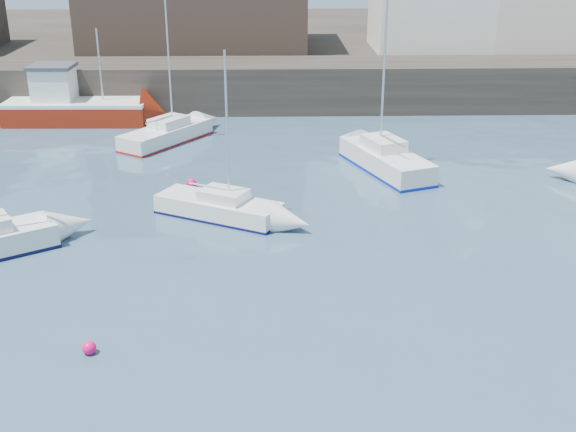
{
  "coord_description": "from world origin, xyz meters",
  "views": [
    {
      "loc": [
        -0.6,
        -12.25,
        11.33
      ],
      "look_at": [
        0.0,
        12.0,
        1.5
      ],
      "focal_mm": 45.0,
      "sensor_mm": 36.0,
      "label": 1
    }
  ],
  "objects_px": {
    "buoy_near": "(90,353)",
    "fishing_boat": "(73,105)",
    "sailboat_h": "(166,134)",
    "sailboat_f": "(386,159)",
    "sailboat_b": "(219,207)",
    "buoy_far": "(192,187)"
  },
  "relations": [
    {
      "from": "buoy_near",
      "to": "fishing_boat",
      "type": "bearing_deg",
      "value": 104.82
    },
    {
      "from": "sailboat_h",
      "to": "sailboat_f",
      "type": "bearing_deg",
      "value": -24.54
    },
    {
      "from": "sailboat_b",
      "to": "sailboat_h",
      "type": "xyz_separation_m",
      "value": [
        -3.65,
        11.21,
        0.05
      ]
    },
    {
      "from": "sailboat_f",
      "to": "buoy_near",
      "type": "relative_size",
      "value": 20.55
    },
    {
      "from": "sailboat_b",
      "to": "buoy_near",
      "type": "bearing_deg",
      "value": -106.58
    },
    {
      "from": "fishing_boat",
      "to": "buoy_far",
      "type": "height_order",
      "value": "fishing_boat"
    },
    {
      "from": "fishing_boat",
      "to": "buoy_near",
      "type": "relative_size",
      "value": 21.42
    },
    {
      "from": "sailboat_h",
      "to": "buoy_near",
      "type": "bearing_deg",
      "value": -88.4
    },
    {
      "from": "sailboat_b",
      "to": "sailboat_h",
      "type": "relative_size",
      "value": 0.91
    },
    {
      "from": "sailboat_b",
      "to": "buoy_near",
      "type": "distance_m",
      "value": 10.69
    },
    {
      "from": "fishing_boat",
      "to": "sailboat_b",
      "type": "bearing_deg",
      "value": -57.89
    },
    {
      "from": "fishing_boat",
      "to": "sailboat_h",
      "type": "xyz_separation_m",
      "value": [
        6.3,
        -4.64,
        -0.6
      ]
    },
    {
      "from": "sailboat_b",
      "to": "sailboat_h",
      "type": "bearing_deg",
      "value": 108.02
    },
    {
      "from": "fishing_boat",
      "to": "sailboat_b",
      "type": "distance_m",
      "value": 18.72
    },
    {
      "from": "fishing_boat",
      "to": "buoy_far",
      "type": "bearing_deg",
      "value": -55.23
    },
    {
      "from": "sailboat_f",
      "to": "buoy_near",
      "type": "xyz_separation_m",
      "value": [
        -10.87,
        -16.21,
        -0.58
      ]
    },
    {
      "from": "buoy_far",
      "to": "buoy_near",
      "type": "bearing_deg",
      "value": -96.18
    },
    {
      "from": "sailboat_h",
      "to": "buoy_far",
      "type": "relative_size",
      "value": 17.11
    },
    {
      "from": "buoy_far",
      "to": "sailboat_b",
      "type": "bearing_deg",
      "value": -67.66
    },
    {
      "from": "sailboat_f",
      "to": "sailboat_h",
      "type": "height_order",
      "value": "sailboat_f"
    },
    {
      "from": "sailboat_f",
      "to": "buoy_far",
      "type": "relative_size",
      "value": 18.5
    },
    {
      "from": "sailboat_h",
      "to": "buoy_near",
      "type": "distance_m",
      "value": 21.46
    }
  ]
}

